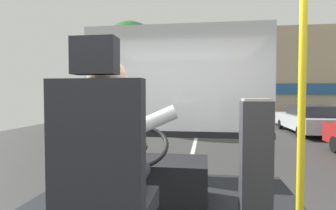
% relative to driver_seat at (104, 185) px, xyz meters
% --- Properties ---
extents(ground, '(18.00, 44.00, 0.06)m').
position_rel_driver_seat_xyz_m(ground, '(0.13, 9.37, -1.26)').
color(ground, '#333333').
extents(driver_seat, '(0.48, 0.48, 1.31)m').
position_rel_driver_seat_xyz_m(driver_seat, '(0.00, 0.00, 0.00)').
color(driver_seat, black).
rests_on(driver_seat, bus_floor).
extents(bus_driver, '(0.73, 0.55, 0.78)m').
position_rel_driver_seat_xyz_m(bus_driver, '(-0.00, 0.10, 0.19)').
color(bus_driver, '#282833').
rests_on(bus_driver, driver_seat).
extents(steering_console, '(1.10, 0.96, 0.76)m').
position_rel_driver_seat_xyz_m(steering_console, '(-0.00, 1.22, -0.34)').
color(steering_console, black).
rests_on(steering_console, bus_floor).
extents(handrail_pole, '(0.04, 0.04, 2.10)m').
position_rel_driver_seat_xyz_m(handrail_pole, '(1.09, 0.34, 0.49)').
color(handrail_pole, yellow).
rests_on(handrail_pole, bus_floor).
extents(fare_box, '(0.24, 0.24, 1.00)m').
position_rel_driver_seat_xyz_m(fare_box, '(0.93, 0.89, -0.06)').
color(fare_box, '#333338').
rests_on(fare_box, bus_floor).
extents(windshield_panel, '(2.50, 0.08, 1.48)m').
position_rel_driver_seat_xyz_m(windshield_panel, '(0.13, 2.19, 0.49)').
color(windshield_panel, silver).
extents(street_tree, '(2.72, 2.72, 5.04)m').
position_rel_driver_seat_xyz_m(street_tree, '(-2.96, 10.99, 2.42)').
color(street_tree, '#4C3828').
rests_on(street_tree, ground).
extents(shop_building, '(9.73, 4.68, 5.58)m').
position_rel_driver_seat_xyz_m(shop_building, '(6.95, 17.26, 1.55)').
color(shop_building, tan).
rests_on(shop_building, ground).
extents(parked_car_silver, '(1.94, 4.46, 1.23)m').
position_rel_driver_seat_xyz_m(parked_car_silver, '(5.02, 11.19, -0.60)').
color(parked_car_silver, silver).
rests_on(parked_car_silver, ground).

